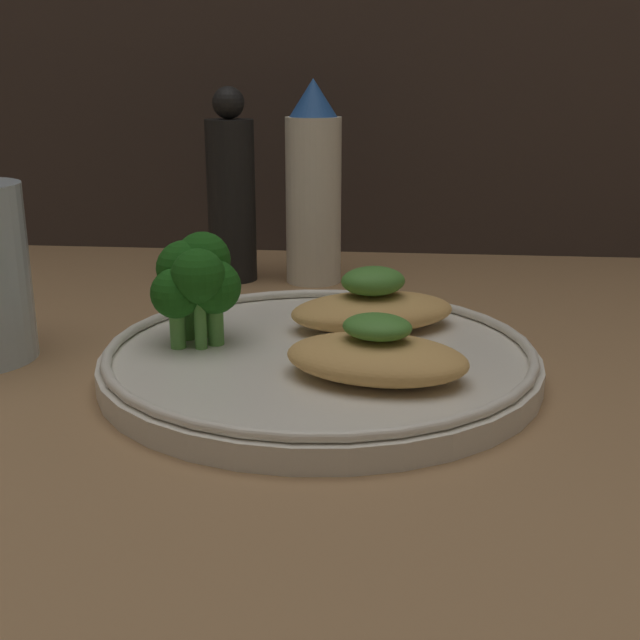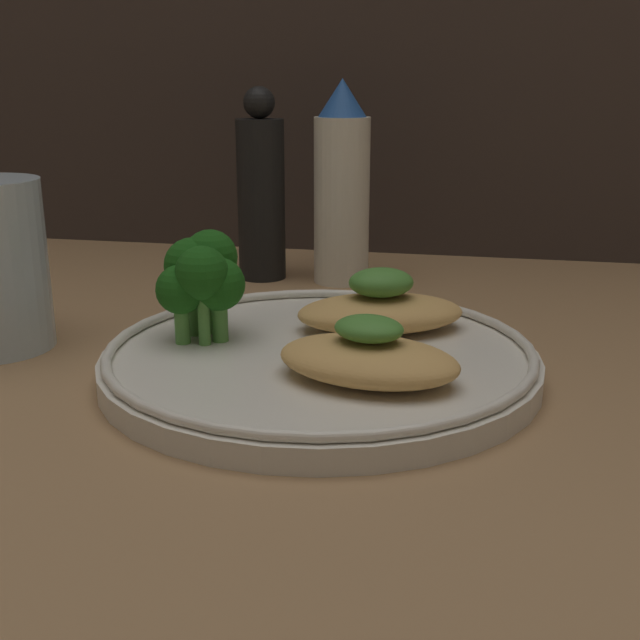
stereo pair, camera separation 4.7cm
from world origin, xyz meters
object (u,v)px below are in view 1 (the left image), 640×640
at_px(plate, 320,359).
at_px(pepper_grinder, 231,194).
at_px(broccoli_bunch, 196,278).
at_px(sauce_bottle, 313,188).

distance_m(plate, pepper_grinder, 0.26).
distance_m(broccoli_bunch, sauce_bottle, 0.22).
relative_size(broccoli_bunch, pepper_grinder, 0.41).
relative_size(plate, sauce_bottle, 1.53).
bearing_deg(broccoli_bunch, sauce_bottle, 77.39).
bearing_deg(pepper_grinder, broccoli_bunch, -84.11).
bearing_deg(sauce_bottle, broccoli_bunch, -102.61).
xyz_separation_m(plate, sauce_bottle, (-0.03, 0.23, 0.07)).
distance_m(broccoli_bunch, pepper_grinder, 0.22).
xyz_separation_m(plate, broccoli_bunch, (-0.08, 0.01, 0.05)).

